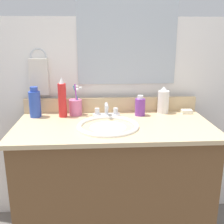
# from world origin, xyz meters

# --- Properties ---
(vanity_cabinet) EXTENTS (1.02, 0.49, 0.71)m
(vanity_cabinet) POSITION_xyz_m (0.00, 0.00, 0.35)
(vanity_cabinet) COLOR brown
(vanity_cabinet) RESTS_ON ground_plane
(countertop) EXTENTS (1.07, 0.53, 0.02)m
(countertop) POSITION_xyz_m (0.00, 0.00, 0.72)
(countertop) COLOR #D1B284
(countertop) RESTS_ON vanity_cabinet
(backsplash) EXTENTS (1.07, 0.02, 0.09)m
(backsplash) POSITION_xyz_m (0.00, 0.25, 0.78)
(backsplash) COLOR #D1B284
(backsplash) RESTS_ON countertop
(back_wall) EXTENTS (2.17, 0.04, 1.30)m
(back_wall) POSITION_xyz_m (0.00, 0.31, 0.65)
(back_wall) COLOR white
(back_wall) RESTS_ON ground_plane
(mirror_panel) EXTENTS (0.60, 0.01, 0.56)m
(mirror_panel) POSITION_xyz_m (0.10, 0.29, 1.18)
(mirror_panel) COLOR #B2BCC6
(towel_ring) EXTENTS (0.10, 0.01, 0.10)m
(towel_ring) POSITION_xyz_m (-0.43, 0.29, 1.07)
(towel_ring) COLOR silver
(hand_towel) EXTENTS (0.11, 0.04, 0.22)m
(hand_towel) POSITION_xyz_m (-0.43, 0.27, 0.95)
(hand_towel) COLOR silver
(sink_basin) EXTENTS (0.33, 0.33, 0.11)m
(sink_basin) POSITION_xyz_m (-0.03, -0.04, 0.70)
(sink_basin) COLOR white
(sink_basin) RESTS_ON countertop
(faucet) EXTENTS (0.16, 0.10, 0.08)m
(faucet) POSITION_xyz_m (-0.03, 0.16, 0.76)
(faucet) COLOR silver
(faucet) RESTS_ON countertop
(bottle_spray_red) EXTENTS (0.05, 0.05, 0.23)m
(bottle_spray_red) POSITION_xyz_m (-0.29, 0.16, 0.84)
(bottle_spray_red) COLOR red
(bottle_spray_red) RESTS_ON countertop
(bottle_cream_purple) EXTENTS (0.06, 0.06, 0.12)m
(bottle_cream_purple) POSITION_xyz_m (0.17, 0.16, 0.78)
(bottle_cream_purple) COLOR #7A3899
(bottle_cream_purple) RESTS_ON countertop
(bottle_shampoo_blue) EXTENTS (0.07, 0.07, 0.18)m
(bottle_shampoo_blue) POSITION_xyz_m (-0.45, 0.17, 0.81)
(bottle_shampoo_blue) COLOR #2D4CB2
(bottle_shampoo_blue) RESTS_ON countertop
(bottle_lotion_white) EXTENTS (0.07, 0.07, 0.16)m
(bottle_lotion_white) POSITION_xyz_m (0.32, 0.21, 0.81)
(bottle_lotion_white) COLOR white
(bottle_lotion_white) RESTS_ON countertop
(cup_pink) EXTENTS (0.08, 0.08, 0.19)m
(cup_pink) POSITION_xyz_m (-0.22, 0.20, 0.78)
(cup_pink) COLOR #D16693
(cup_pink) RESTS_ON countertop
(soap_bar) EXTENTS (0.06, 0.04, 0.02)m
(soap_bar) POSITION_xyz_m (0.46, 0.18, 0.74)
(soap_bar) COLOR white
(soap_bar) RESTS_ON countertop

